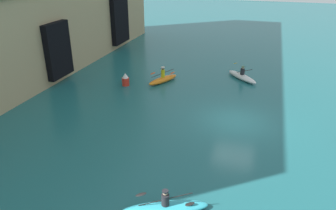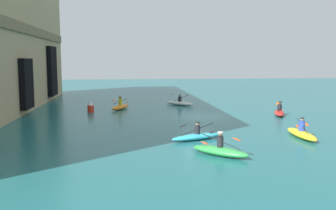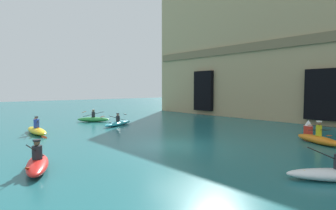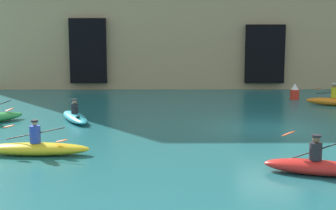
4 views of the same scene
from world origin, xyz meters
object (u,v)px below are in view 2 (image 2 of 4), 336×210
Objects in this scene: kayak_red at (279,112)px; marker_buoy at (91,107)px; kayak_green at (220,151)px; kayak_cyan at (197,136)px; kayak_orange at (120,107)px; kayak_yellow at (301,133)px; kayak_white at (180,103)px.

kayak_red reaches higher than marker_buoy.
kayak_green is 2.72× the size of marker_buoy.
kayak_orange is at bearing -95.55° from kayak_cyan.
kayak_yellow is 1.35× the size of kayak_green.
kayak_orange is at bearing 86.96° from kayak_red.
kayak_cyan is at bearing 153.81° from kayak_red.
kayak_red reaches higher than kayak_cyan.
kayak_white is 16.17m from kayak_cyan.
kayak_yellow is 1.06× the size of kayak_cyan.
kayak_orange is 3.01× the size of marker_buoy.
kayak_cyan is at bearing 45.05° from kayak_orange.
kayak_red is at bearing -0.98° from kayak_white.
kayak_green is (-17.19, -4.88, -0.02)m from kayak_orange.
kayak_red reaches higher than kayak_yellow.
kayak_orange is 1.11× the size of kayak_green.
kayak_orange is 2.92m from marker_buoy.
kayak_green reaches higher than marker_buoy.
kayak_orange reaches higher than kayak_green.
kayak_white is at bearing 140.42° from kayak_orange.
kayak_yellow is at bearing -103.59° from kayak_green.
kayak_white is at bearing -118.71° from kayak_cyan.
kayak_cyan is 1.27× the size of kayak_green.
kayak_green is (-11.99, 8.00, -0.01)m from kayak_red.
marker_buoy is at bearing -19.77° from kayak_green.
kayak_orange is 0.82× the size of kayak_yellow.
kayak_yellow is 6.73m from kayak_green.
kayak_red reaches higher than kayak_green.
kayak_yellow is 17.96m from marker_buoy.
marker_buoy is at bearing -107.39° from kayak_white.
kayak_orange is at bearing -29.12° from kayak_green.
kayak_white is 19.79m from kayak_green.
kayak_white is 16.95m from kayak_yellow.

